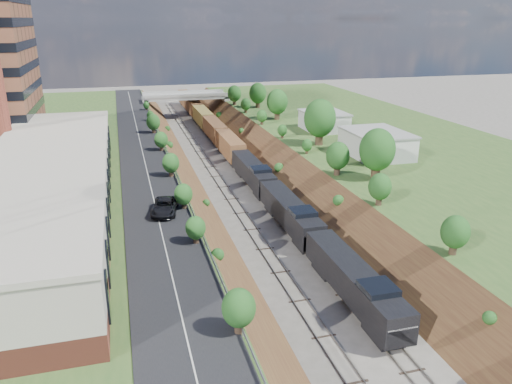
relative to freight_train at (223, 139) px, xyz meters
The scene contains 16 objects.
platform_left 41.54m from the freight_train, 148.98° to the right, with size 44.00×180.00×5.00m, color #345824.
platform_right 37.18m from the freight_train, 35.16° to the right, with size 44.00×180.00×5.00m, color #345824.
embankment_left 25.50m from the freight_train, 122.42° to the right, with size 7.07×180.00×7.07m, color brown.
embankment_right 23.15m from the freight_train, 68.58° to the right, with size 7.07×180.00×7.07m, color brown.
rail_left_track 22.18m from the freight_train, 103.65° to the right, with size 1.58×180.00×0.18m, color gray.
rail_right_track 21.56m from the freight_train, 90.00° to the right, with size 1.58×180.00×0.18m, color gray.
road 28.14m from the freight_train, 130.21° to the right, with size 8.00×180.00×0.10m, color black.
guardrail 25.91m from the freight_train, 122.94° to the right, with size 0.10×171.00×0.70m.
commercial_building 53.43m from the freight_train, 125.18° to the right, with size 14.30×62.30×7.00m.
overpass 40.74m from the freight_train, 93.67° to the left, with size 24.50×8.30×7.40m.
white_building_near 36.34m from the freight_train, 54.60° to the right, with size 9.00×12.00×4.00m, color silver.
white_building_far 22.10m from the freight_train, 19.96° to the right, with size 8.00×10.00×3.60m, color silver.
tree_right_large 44.36m from the freight_train, 70.83° to the right, with size 5.25×5.25×7.61m.
tree_left_crest 63.23m from the freight_train, 103.20° to the right, with size 2.45×2.45×3.55m.
freight_train is the anchor object (origin of this frame).
suv 50.48m from the freight_train, 109.91° to the right, with size 2.85×6.19×1.72m, color black.
Camera 1 is at (-18.87, -23.46, 27.54)m, focal length 35.00 mm.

